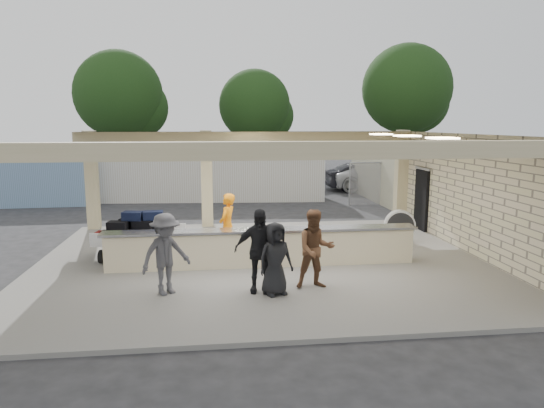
{
  "coord_description": "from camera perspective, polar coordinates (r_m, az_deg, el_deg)",
  "views": [
    {
      "loc": [
        -1.2,
        -12.76,
        3.79
      ],
      "look_at": [
        0.43,
        1.0,
        1.48
      ],
      "focal_mm": 32.0,
      "sensor_mm": 36.0,
      "label": 1
    }
  ],
  "objects": [
    {
      "name": "container_white",
      "position": [
        24.59,
        -8.12,
        3.55
      ],
      "size": [
        12.11,
        3.22,
        2.59
      ],
      "primitive_type": "cube",
      "rotation": [
        0.0,
        0.0,
        -0.07
      ],
      "color": "silver",
      "rests_on": "ground"
    },
    {
      "name": "adjacent_building",
      "position": [
        25.24,
        18.42,
        4.0
      ],
      "size": [
        6.0,
        8.0,
        3.2
      ],
      "primitive_type": "cube",
      "color": "#B3AF8E",
      "rests_on": "ground"
    },
    {
      "name": "passenger_c",
      "position": [
        10.79,
        -12.4,
        -5.78
      ],
      "size": [
        1.18,
        1.0,
        1.79
      ],
      "primitive_type": "imported",
      "rotation": [
        0.0,
        0.0,
        0.62
      ],
      "color": "#46454A",
      "rests_on": "pavilion"
    },
    {
      "name": "car_dark",
      "position": [
        28.37,
        11.09,
        3.19
      ],
      "size": [
        4.65,
        1.66,
        1.55
      ],
      "primitive_type": "imported",
      "rotation": [
        0.0,
        0.0,
        1.57
      ],
      "color": "black",
      "rests_on": "ground"
    },
    {
      "name": "passenger_b",
      "position": [
        10.68,
        -1.52,
        -5.49
      ],
      "size": [
        1.15,
        0.58,
        1.87
      ],
      "primitive_type": "imported",
      "rotation": [
        0.0,
        0.0,
        -0.17
      ],
      "color": "black",
      "rests_on": "pavilion"
    },
    {
      "name": "luggage_cart",
      "position": [
        13.83,
        -15.51,
        -3.35
      ],
      "size": [
        2.44,
        1.73,
        1.31
      ],
      "rotation": [
        0.0,
        0.0,
        -0.15
      ],
      "color": "silver",
      "rests_on": "pavilion"
    },
    {
      "name": "car_white_a",
      "position": [
        28.31,
        12.85,
        3.13
      ],
      "size": [
        5.76,
        3.25,
        1.57
      ],
      "primitive_type": "imported",
      "rotation": [
        0.0,
        0.0,
        1.45
      ],
      "color": "silver",
      "rests_on": "ground"
    },
    {
      "name": "tree_left",
      "position": [
        37.53,
        -17.04,
        11.81
      ],
      "size": [
        6.6,
        6.3,
        9.0
      ],
      "color": "#382619",
      "rests_on": "ground"
    },
    {
      "name": "ground",
      "position": [
        13.36,
        -1.32,
        -7.02
      ],
      "size": [
        120.0,
        120.0,
        0.0
      ],
      "primitive_type": "plane",
      "color": "#252427",
      "rests_on": "ground"
    },
    {
      "name": "baggage_handler",
      "position": [
        13.36,
        -5.27,
        -2.61
      ],
      "size": [
        0.59,
        0.75,
        1.81
      ],
      "primitive_type": "imported",
      "rotation": [
        0.0,
        0.0,
        4.31
      ],
      "color": "orange",
      "rests_on": "pavilion"
    },
    {
      "name": "passenger_d",
      "position": [
        10.55,
        0.39,
        -6.44
      ],
      "size": [
        0.84,
        0.56,
        1.6
      ],
      "primitive_type": "imported",
      "rotation": [
        0.0,
        0.0,
        0.34
      ],
      "color": "black",
      "rests_on": "pavilion"
    },
    {
      "name": "baggage_counter",
      "position": [
        12.73,
        -1.11,
        -5.12
      ],
      "size": [
        8.2,
        0.58,
        0.98
      ],
      "color": "beige",
      "rests_on": "pavilion"
    },
    {
      "name": "car_white_b",
      "position": [
        30.27,
        20.44,
        3.13
      ],
      "size": [
        5.12,
        2.91,
        1.52
      ],
      "primitive_type": "imported",
      "rotation": [
        0.0,
        0.0,
        1.81
      ],
      "color": "silver",
      "rests_on": "ground"
    },
    {
      "name": "fence",
      "position": [
        25.09,
        22.43,
        2.49
      ],
      "size": [
        12.06,
        0.06,
        2.03
      ],
      "color": "gray",
      "rests_on": "ground"
    },
    {
      "name": "pavilion",
      "position": [
        13.72,
        -0.72,
        -0.79
      ],
      "size": [
        12.01,
        10.0,
        3.55
      ],
      "color": "slate",
      "rests_on": "ground"
    },
    {
      "name": "tree_right",
      "position": [
        41.04,
        15.88,
        12.5
      ],
      "size": [
        7.2,
        7.0,
        10.0
      ],
      "color": "#382619",
      "rests_on": "ground"
    },
    {
      "name": "tree_mid",
      "position": [
        39.09,
        -1.6,
        11.18
      ],
      "size": [
        6.0,
        5.6,
        8.0
      ],
      "color": "#382619",
      "rests_on": "ground"
    },
    {
      "name": "passenger_a",
      "position": [
        10.98,
        5.14,
        -5.3
      ],
      "size": [
        0.89,
        0.42,
        1.8
      ],
      "primitive_type": "imported",
      "rotation": [
        0.0,
        0.0,
        0.04
      ],
      "color": "brown",
      "rests_on": "pavilion"
    },
    {
      "name": "drum_fan",
      "position": [
        15.63,
        14.79,
        -2.44
      ],
      "size": [
        0.97,
        0.53,
        1.03
      ],
      "rotation": [
        0.0,
        0.0,
        -0.23
      ],
      "color": "silver",
      "rests_on": "pavilion"
    }
  ]
}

